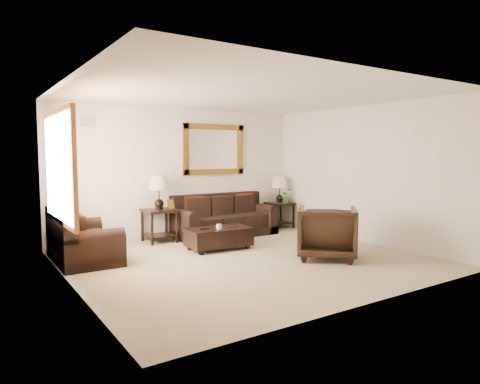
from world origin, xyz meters
TOP-DOWN VIEW (x-y plane):
  - room at (0.00, 0.00)m, footprint 5.51×5.01m
  - window at (-2.70, 0.90)m, footprint 0.07×1.96m
  - mirror at (0.78, 2.47)m, footprint 1.50×0.06m
  - air_vent at (-1.90, 2.48)m, footprint 0.25×0.02m
  - sofa at (0.78, 2.07)m, footprint 2.17×0.94m
  - loveseat at (-2.33, 1.42)m, footprint 0.91×1.53m
  - end_table_left at (-0.65, 2.16)m, footprint 0.61×0.61m
  - end_table_right at (2.40, 2.18)m, footprint 0.55×0.55m
  - coffee_table at (-0.00, 0.95)m, footprint 1.21×0.70m
  - armchair at (1.18, -0.63)m, footprint 1.28×1.28m
  - potted_plant at (2.52, 2.08)m, footprint 0.31×0.35m

SIDE VIEW (x-z plane):
  - coffee_table at x=0.00m, z-range 0.00..0.49m
  - loveseat at x=-2.33m, z-range -0.11..0.75m
  - sofa at x=0.78m, z-range -0.12..0.77m
  - armchair at x=1.18m, z-range 0.00..0.96m
  - potted_plant at x=2.52m, z-range 0.60..0.86m
  - end_table_right at x=2.40m, z-range 0.19..1.41m
  - end_table_left at x=-0.65m, z-range 0.20..1.54m
  - room at x=0.00m, z-range 0.00..2.71m
  - window at x=-2.70m, z-range 0.72..2.38m
  - mirror at x=0.78m, z-range 1.30..2.40m
  - air_vent at x=-1.90m, z-range 2.26..2.44m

